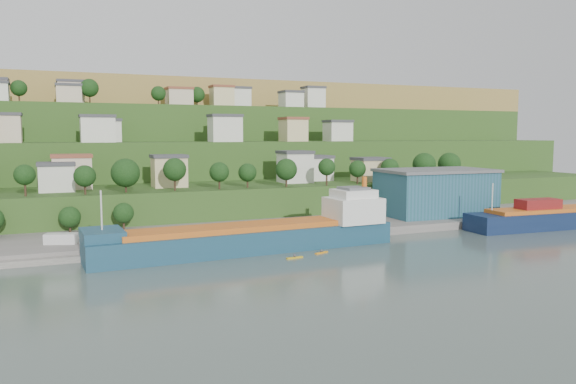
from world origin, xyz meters
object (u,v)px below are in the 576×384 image
cargo_ship_near (257,238)px  warehouse (435,192)px  kayak_orange (321,252)px  cargo_ship_far (570,217)px  caravan (61,241)px

cargo_ship_near → warehouse: bearing=14.1°
warehouse → kayak_orange: bearing=-149.3°
cargo_ship_near → cargo_ship_far: (87.94, -2.49, -0.22)m
kayak_orange → caravan: bearing=137.6°
cargo_ship_near → caravan: bearing=157.9°
cargo_ship_far → kayak_orange: 76.84m
cargo_ship_far → warehouse: size_ratio=1.82×
caravan → cargo_ship_far: bearing=11.9°
cargo_ship_near → cargo_ship_far: cargo_ship_near is taller
cargo_ship_near → kayak_orange: bearing=-37.0°
cargo_ship_near → warehouse: 62.67m
cargo_ship_far → warehouse: bearing=147.2°
warehouse → cargo_ship_far: bearing=-33.9°
cargo_ship_far → kayak_orange: (-76.64, -5.12, -2.22)m
cargo_ship_near → caravan: size_ratio=10.45×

